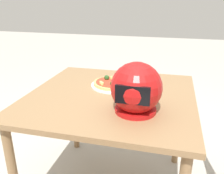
{
  "coord_description": "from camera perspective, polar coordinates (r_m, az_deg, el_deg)",
  "views": [
    {
      "loc": [
        -0.34,
        1.32,
        1.32
      ],
      "look_at": [
        0.01,
        -0.07,
        0.77
      ],
      "focal_mm": 38.4,
      "sensor_mm": 36.0,
      "label": 1
    }
  ],
  "objects": [
    {
      "name": "pizza_plate",
      "position": [
        1.61,
        0.2,
        0.43
      ],
      "size": [
        0.29,
        0.29,
        0.01
      ],
      "primitive_type": "cylinder",
      "color": "white",
      "rests_on": "dining_table"
    },
    {
      "name": "dining_table",
      "position": [
        1.52,
        -0.21,
        -4.76
      ],
      "size": [
        1.01,
        0.99,
        0.75
      ],
      "color": "olive",
      "rests_on": "ground"
    },
    {
      "name": "motorcycle_helmet",
      "position": [
        1.22,
        5.79,
        -0.46
      ],
      "size": [
        0.26,
        0.26,
        0.26
      ],
      "color": "#B21414",
      "rests_on": "dining_table"
    },
    {
      "name": "pizza",
      "position": [
        1.6,
        0.29,
        1.07
      ],
      "size": [
        0.26,
        0.26,
        0.05
      ],
      "color": "tan",
      "rests_on": "pizza_plate"
    }
  ]
}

